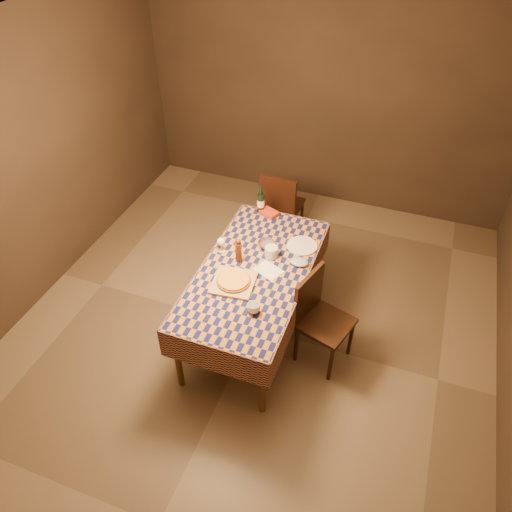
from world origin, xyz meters
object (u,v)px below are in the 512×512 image
Objects in this scene: pizza at (234,280)px; wine_bottle at (261,202)px; chair_right at (318,314)px; white_plate at (302,246)px; chair_far at (281,204)px; bowl at (266,244)px; dining_table at (254,277)px; cutting_board at (234,283)px.

pizza is 1.24× the size of wine_bottle.
wine_bottle reaches higher than chair_right.
white_plate is (0.41, 0.68, -0.03)m from pizza.
chair_far is at bearing 118.59° from white_plate.
chair_far is at bearing 119.30° from chair_right.
chair_right is at bearing -34.36° from bowl.
pizza is at bearing -116.49° from dining_table.
chair_right is (0.64, -0.44, -0.27)m from bowl.
bowl reaches higher than dining_table.
cutting_board is at bearing -121.17° from white_plate.
chair_right is at bearing -7.30° from dining_table.
dining_table is at bearing -123.18° from white_plate.
white_plate is (0.32, 0.11, -0.02)m from bowl.
chair_right reaches higher than bowl.
wine_bottle is (-0.14, 1.08, 0.08)m from pizza.
cutting_board is at bearing -116.49° from dining_table.
white_plate is 0.69m from chair_right.
bowl is at bearing -64.69° from wine_bottle.
wine_bottle is 1.34m from chair_right.
chair_right is at bearing 10.38° from cutting_board.
bowl is 0.57m from wine_bottle.
bowl is (0.10, 0.57, -0.01)m from pizza.
pizza is 0.80m from chair_right.
wine_bottle is 0.69m from white_plate.
chair_far is (-0.51, 0.93, -0.26)m from white_plate.
dining_table is at bearing -81.80° from chair_far.
cutting_board is at bearing -169.62° from chair_right.
dining_table is 1.98× the size of chair_right.
bowl is 0.34m from white_plate.
dining_table is 0.57m from white_plate.
white_plate is (0.41, 0.68, -0.00)m from cutting_board.
bowl is at bearing 91.46° from dining_table.
cutting_board is 2.25× the size of bowl.
pizza is 1.29× the size of white_plate.
dining_table is 11.65× the size of bowl.
cutting_board is 0.96× the size of pizza.
wine_bottle is at bearing 115.31° from bowl.
pizza is at bearing -169.62° from chair_right.
chair_right is at bearing -59.52° from white_plate.
wine_bottle is 1.04× the size of white_plate.
wine_bottle is 0.32× the size of chair_far.
dining_table is at bearing -88.54° from bowl.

